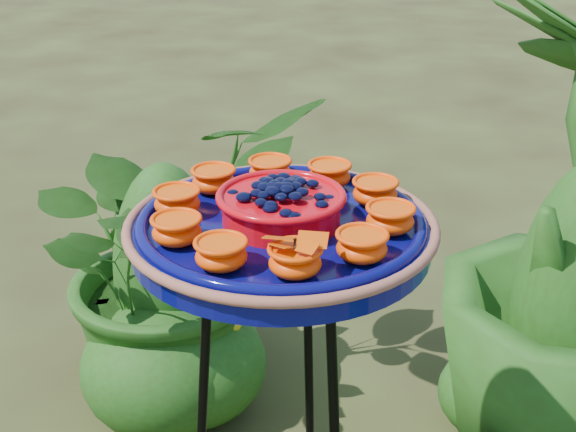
% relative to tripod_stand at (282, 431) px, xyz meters
% --- Properties ---
extents(tripod_stand, '(0.37, 0.37, 0.83)m').
position_rel_tripod_stand_xyz_m(tripod_stand, '(0.00, 0.00, 0.00)').
color(tripod_stand, black).
rests_on(tripod_stand, ground).
extents(feeder_dish, '(0.51, 0.51, 0.10)m').
position_rel_tripod_stand_xyz_m(feeder_dish, '(0.00, -0.00, 0.37)').
color(feeder_dish, '#070852').
rests_on(feeder_dish, tripod_stand).
extents(shrub_back_left, '(0.94, 0.96, 0.81)m').
position_rel_tripod_stand_xyz_m(shrub_back_left, '(-0.40, 0.77, -0.10)').
color(shrub_back_left, '#214612').
rests_on(shrub_back_left, ground).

